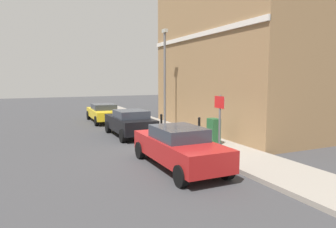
{
  "coord_description": "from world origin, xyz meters",
  "views": [
    {
      "loc": [
        -5.2,
        -11.1,
        3.08
      ],
      "look_at": [
        1.34,
        3.23,
        1.2
      ],
      "focal_mm": 32.47,
      "sensor_mm": 36.0,
      "label": 1
    }
  ],
  "objects_px": {
    "bollard_far_kerb": "(161,123)",
    "lamppost": "(165,74)",
    "car_black": "(130,122)",
    "utility_cabinet": "(214,132)",
    "bollard_near_cabinet": "(199,127)",
    "street_sign": "(220,117)",
    "car_red": "(178,147)",
    "car_yellow": "(104,112)"
  },
  "relations": [
    {
      "from": "lamppost",
      "to": "car_black",
      "type": "bearing_deg",
      "value": -156.44
    },
    {
      "from": "car_red",
      "to": "bollard_near_cabinet",
      "type": "xyz_separation_m",
      "value": [
        2.89,
        3.53,
        -0.04
      ]
    },
    {
      "from": "car_yellow",
      "to": "bollard_near_cabinet",
      "type": "relative_size",
      "value": 4.27
    },
    {
      "from": "street_sign",
      "to": "utility_cabinet",
      "type": "bearing_deg",
      "value": 62.01
    },
    {
      "from": "bollard_near_cabinet",
      "to": "bollard_far_kerb",
      "type": "height_order",
      "value": "same"
    },
    {
      "from": "bollard_far_kerb",
      "to": "car_black",
      "type": "bearing_deg",
      "value": 156.76
    },
    {
      "from": "car_yellow",
      "to": "bollard_near_cabinet",
      "type": "xyz_separation_m",
      "value": [
        2.76,
        -8.44,
        0.03
      ]
    },
    {
      "from": "bollard_near_cabinet",
      "to": "car_red",
      "type": "bearing_deg",
      "value": -129.24
    },
    {
      "from": "car_red",
      "to": "bollard_near_cabinet",
      "type": "height_order",
      "value": "car_red"
    },
    {
      "from": "lamppost",
      "to": "bollard_far_kerb",
      "type": "bearing_deg",
      "value": -119.21
    },
    {
      "from": "bollard_far_kerb",
      "to": "street_sign",
      "type": "relative_size",
      "value": 0.45
    },
    {
      "from": "utility_cabinet",
      "to": "street_sign",
      "type": "distance_m",
      "value": 2.45
    },
    {
      "from": "car_black",
      "to": "bollard_near_cabinet",
      "type": "relative_size",
      "value": 3.86
    },
    {
      "from": "car_black",
      "to": "utility_cabinet",
      "type": "relative_size",
      "value": 3.48
    },
    {
      "from": "car_black",
      "to": "utility_cabinet",
      "type": "distance_m",
      "value": 4.82
    },
    {
      "from": "car_red",
      "to": "street_sign",
      "type": "relative_size",
      "value": 1.96
    },
    {
      "from": "bollard_far_kerb",
      "to": "lamppost",
      "type": "height_order",
      "value": "lamppost"
    },
    {
      "from": "car_black",
      "to": "bollard_near_cabinet",
      "type": "height_order",
      "value": "car_black"
    },
    {
      "from": "utility_cabinet",
      "to": "bollard_far_kerb",
      "type": "relative_size",
      "value": 1.11
    },
    {
      "from": "car_red",
      "to": "car_black",
      "type": "xyz_separation_m",
      "value": [
        0.21,
        6.18,
        -0.01
      ]
    },
    {
      "from": "bollard_near_cabinet",
      "to": "bollard_far_kerb",
      "type": "bearing_deg",
      "value": 119.98
    },
    {
      "from": "car_black",
      "to": "bollard_near_cabinet",
      "type": "bearing_deg",
      "value": -135.08
    },
    {
      "from": "street_sign",
      "to": "car_black",
      "type": "bearing_deg",
      "value": 104.07
    },
    {
      "from": "street_sign",
      "to": "bollard_near_cabinet",
      "type": "bearing_deg",
      "value": 71.35
    },
    {
      "from": "utility_cabinet",
      "to": "street_sign",
      "type": "xyz_separation_m",
      "value": [
        -1.05,
        -1.98,
        0.98
      ]
    },
    {
      "from": "car_red",
      "to": "car_yellow",
      "type": "relative_size",
      "value": 1.02
    },
    {
      "from": "bollard_near_cabinet",
      "to": "street_sign",
      "type": "xyz_separation_m",
      "value": [
        -1.15,
        -3.42,
        0.96
      ]
    },
    {
      "from": "utility_cabinet",
      "to": "lamppost",
      "type": "relative_size",
      "value": 0.2
    },
    {
      "from": "bollard_near_cabinet",
      "to": "utility_cabinet",
      "type": "bearing_deg",
      "value": -93.98
    },
    {
      "from": "bollard_far_kerb",
      "to": "street_sign",
      "type": "bearing_deg",
      "value": -90.09
    },
    {
      "from": "bollard_near_cabinet",
      "to": "street_sign",
      "type": "relative_size",
      "value": 0.45
    },
    {
      "from": "car_black",
      "to": "lamppost",
      "type": "height_order",
      "value": "lamppost"
    },
    {
      "from": "car_yellow",
      "to": "utility_cabinet",
      "type": "bearing_deg",
      "value": -163.62
    },
    {
      "from": "car_red",
      "to": "bollard_far_kerb",
      "type": "xyz_separation_m",
      "value": [
        1.74,
        5.52,
        -0.04
      ]
    },
    {
      "from": "bollard_near_cabinet",
      "to": "lamppost",
      "type": "bearing_deg",
      "value": 92.57
    },
    {
      "from": "street_sign",
      "to": "car_yellow",
      "type": "bearing_deg",
      "value": 97.73
    },
    {
      "from": "car_yellow",
      "to": "lamppost",
      "type": "height_order",
      "value": "lamppost"
    },
    {
      "from": "utility_cabinet",
      "to": "car_red",
      "type": "bearing_deg",
      "value": -143.03
    },
    {
      "from": "car_black",
      "to": "lamppost",
      "type": "relative_size",
      "value": 0.7
    },
    {
      "from": "street_sign",
      "to": "lamppost",
      "type": "bearing_deg",
      "value": 82.15
    },
    {
      "from": "bollard_far_kerb",
      "to": "street_sign",
      "type": "distance_m",
      "value": 5.49
    },
    {
      "from": "car_red",
      "to": "bollard_far_kerb",
      "type": "height_order",
      "value": "car_red"
    }
  ]
}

